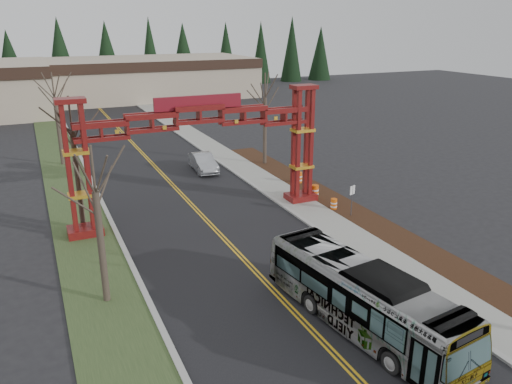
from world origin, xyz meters
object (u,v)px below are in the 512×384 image
transit_bus (363,298)px  bare_tree_right_far (265,98)px  bare_tree_median_far (54,97)px  street_sign (352,195)px  bare_tree_median_mid (72,132)px  barrel_south (334,204)px  bare_tree_median_near (95,193)px  barrel_north (299,178)px  silver_sedan (203,162)px  retail_building_east (146,78)px  gateway_arch (200,134)px  barrel_mid (315,192)px

transit_bus → bare_tree_right_far: bearing=65.9°
bare_tree_median_far → street_sign: bearing=-52.7°
bare_tree_median_mid → bare_tree_median_far: bearing=90.0°
bare_tree_right_far → barrel_south: bearing=-93.2°
bare_tree_median_near → barrel_north: size_ratio=7.71×
silver_sedan → barrel_south: (5.46, -13.74, -0.38)m
retail_building_east → bare_tree_median_mid: 63.42m
bare_tree_median_far → barrel_south: 28.19m
bare_tree_median_near → street_sign: (17.63, 4.47, -4.03)m
bare_tree_median_far → barrel_north: 24.07m
gateway_arch → bare_tree_median_far: size_ratio=2.06×
transit_bus → bare_tree_median_far: bare_tree_median_far is taller
barrel_mid → barrel_north: 3.86m
street_sign → barrel_north: size_ratio=2.26×
transit_bus → bare_tree_median_far: 36.48m
barrel_south → street_sign: bearing=-76.6°
barrel_south → gateway_arch: bearing=163.3°
silver_sedan → street_sign: (5.85, -15.38, 0.85)m
bare_tree_right_far → street_sign: bare_tree_right_far is taller
retail_building_east → silver_sedan: retail_building_east is taller
bare_tree_median_near → barrel_north: 22.64m
barrel_south → silver_sedan: bearing=111.7°
transit_bus → silver_sedan: 27.02m
bare_tree_right_far → transit_bus: bearing=-106.4°
barrel_mid → street_sign: bearing=-85.9°
silver_sedan → gateway_arch: bearing=-105.7°
bare_tree_median_mid → bare_tree_median_far: 17.47m
transit_bus → bare_tree_right_far: bare_tree_right_far is taller
bare_tree_median_near → gateway_arch: bearing=48.0°
transit_bus → barrel_south: (7.09, 13.22, -1.10)m
retail_building_east → bare_tree_median_near: 73.12m
barrel_north → silver_sedan: bearing=131.2°
bare_tree_median_far → barrel_north: bearing=-39.5°
transit_bus → silver_sedan: bearing=78.9°
barrel_north → bare_tree_median_mid: bearing=-171.6°
bare_tree_median_mid → barrel_mid: (17.30, -1.16, -6.05)m
bare_tree_median_mid → street_sign: 19.15m
gateway_arch → barrel_mid: size_ratio=16.64×
street_sign → transit_bus: bearing=-122.8°
bare_tree_median_near → bare_tree_median_far: size_ratio=0.90×
transit_bus → gateway_arch: bearing=90.0°
transit_bus → bare_tree_median_near: bare_tree_median_near is taller
retail_building_east → barrel_mid: bearing=-90.6°
barrel_south → bare_tree_right_far: bearing=86.8°
barrel_mid → silver_sedan: bearing=116.9°
silver_sedan → barrel_mid: silver_sedan is taller
barrel_south → barrel_north: (0.75, 6.63, 0.07)m
street_sign → barrel_mid: (-0.32, 4.47, -1.13)m
transit_bus → street_sign: 13.79m
retail_building_east → street_sign: 66.40m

